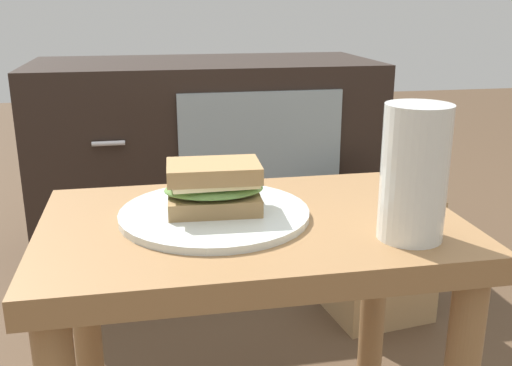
{
  "coord_description": "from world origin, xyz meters",
  "views": [
    {
      "loc": [
        -0.13,
        -0.72,
        0.74
      ],
      "look_at": [
        0.01,
        0.0,
        0.51
      ],
      "focal_mm": 41.04,
      "sensor_mm": 36.0,
      "label": 1
    }
  ],
  "objects_px": {
    "tv_cabinet": "(207,160)",
    "beer_glass": "(414,177)",
    "sandwich_front": "(214,187)",
    "plate": "(215,214)",
    "paper_bag": "(380,253)"
  },
  "relations": [
    {
      "from": "tv_cabinet",
      "to": "plate",
      "type": "distance_m",
      "value": 0.95
    },
    {
      "from": "sandwich_front",
      "to": "paper_bag",
      "type": "bearing_deg",
      "value": 46.32
    },
    {
      "from": "sandwich_front",
      "to": "beer_glass",
      "type": "xyz_separation_m",
      "value": [
        0.23,
        -0.12,
        0.04
      ]
    },
    {
      "from": "tv_cabinet",
      "to": "beer_glass",
      "type": "relative_size",
      "value": 5.78
    },
    {
      "from": "sandwich_front",
      "to": "beer_glass",
      "type": "distance_m",
      "value": 0.26
    },
    {
      "from": "sandwich_front",
      "to": "paper_bag",
      "type": "xyz_separation_m",
      "value": [
        0.45,
        0.47,
        -0.34
      ]
    },
    {
      "from": "tv_cabinet",
      "to": "sandwich_front",
      "type": "relative_size",
      "value": 7.02
    },
    {
      "from": "paper_bag",
      "to": "tv_cabinet",
      "type": "bearing_deg",
      "value": 128.42
    },
    {
      "from": "plate",
      "to": "sandwich_front",
      "type": "distance_m",
      "value": 0.04
    },
    {
      "from": "tv_cabinet",
      "to": "beer_glass",
      "type": "xyz_separation_m",
      "value": [
        0.14,
        -1.05,
        0.25
      ]
    },
    {
      "from": "tv_cabinet",
      "to": "plate",
      "type": "bearing_deg",
      "value": -95.33
    },
    {
      "from": "tv_cabinet",
      "to": "beer_glass",
      "type": "bearing_deg",
      "value": -82.33
    },
    {
      "from": "tv_cabinet",
      "to": "sandwich_front",
      "type": "xyz_separation_m",
      "value": [
        -0.09,
        -0.93,
        0.21
      ]
    },
    {
      "from": "sandwich_front",
      "to": "beer_glass",
      "type": "relative_size",
      "value": 0.82
    },
    {
      "from": "plate",
      "to": "beer_glass",
      "type": "relative_size",
      "value": 1.55
    }
  ]
}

